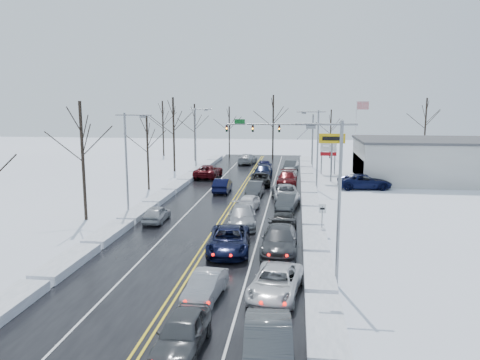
# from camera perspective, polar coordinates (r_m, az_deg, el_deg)

# --- Properties ---
(ground) EXTENTS (160.00, 160.00, 0.00)m
(ground) POSITION_cam_1_polar(r_m,az_deg,el_deg) (44.37, -1.25, -3.40)
(ground) COLOR white
(ground) RESTS_ON ground
(road_surface) EXTENTS (14.00, 84.00, 0.01)m
(road_surface) POSITION_cam_1_polar(r_m,az_deg,el_deg) (46.30, -0.89, -2.84)
(road_surface) COLOR black
(road_surface) RESTS_ON ground
(snow_bank_left) EXTENTS (1.70, 72.00, 0.54)m
(snow_bank_left) POSITION_cam_1_polar(r_m,az_deg,el_deg) (47.92, -9.94, -2.56)
(snow_bank_left) COLOR white
(snow_bank_left) RESTS_ON ground
(snow_bank_right) EXTENTS (1.70, 72.00, 0.54)m
(snow_bank_right) POSITION_cam_1_polar(r_m,az_deg,el_deg) (45.91, 8.56, -3.06)
(snow_bank_right) COLOR white
(snow_bank_right) RESTS_ON ground
(traffic_signal_mast) EXTENTS (13.28, 0.39, 8.00)m
(traffic_signal_mast) POSITION_cam_1_polar(r_m,az_deg,el_deg) (70.97, 4.76, 5.95)
(traffic_signal_mast) COLOR slate
(traffic_signal_mast) RESTS_ON ground
(tires_plus_sign) EXTENTS (3.20, 0.34, 6.00)m
(tires_plus_sign) POSITION_cam_1_polar(r_m,az_deg,el_deg) (59.15, 11.15, 4.60)
(tires_plus_sign) COLOR slate
(tires_plus_sign) RESTS_ON ground
(used_vehicles_sign) EXTENTS (2.20, 0.22, 4.65)m
(used_vehicles_sign) POSITION_cam_1_polar(r_m,az_deg,el_deg) (65.27, 10.73, 3.59)
(used_vehicles_sign) COLOR slate
(used_vehicles_sign) RESTS_ON ground
(speed_limit_sign) EXTENTS (0.55, 0.09, 2.35)m
(speed_limit_sign) POSITION_cam_1_polar(r_m,az_deg,el_deg) (35.83, 10.00, -4.03)
(speed_limit_sign) COLOR slate
(speed_limit_sign) RESTS_ON ground
(flagpole) EXTENTS (1.87, 1.20, 10.00)m
(flagpole) POSITION_cam_1_polar(r_m,az_deg,el_deg) (73.45, 14.06, 6.17)
(flagpole) COLOR silver
(flagpole) RESTS_ON ground
(dealership_building) EXTENTS (20.40, 12.40, 5.30)m
(dealership_building) POSITION_cam_1_polar(r_m,az_deg,el_deg) (63.75, 23.13, 2.24)
(dealership_building) COLOR beige
(dealership_building) RESTS_ON ground
(streetlight_se) EXTENTS (3.20, 0.25, 9.00)m
(streetlight_se) POSITION_cam_1_polar(r_m,az_deg,el_deg) (25.31, 11.60, -1.26)
(streetlight_se) COLOR slate
(streetlight_se) RESTS_ON ground
(streetlight_ne) EXTENTS (3.20, 0.25, 9.00)m
(streetlight_ne) POSITION_cam_1_polar(r_m,az_deg,el_deg) (53.03, 9.24, 4.43)
(streetlight_ne) COLOR slate
(streetlight_ne) RESTS_ON ground
(streetlight_sw) EXTENTS (3.20, 0.25, 9.00)m
(streetlight_sw) POSITION_cam_1_polar(r_m,az_deg,el_deg) (41.67, -13.46, 2.90)
(streetlight_sw) COLOR slate
(streetlight_sw) RESTS_ON ground
(streetlight_nw) EXTENTS (3.20, 0.25, 9.00)m
(streetlight_nw) POSITION_cam_1_polar(r_m,az_deg,el_deg) (68.50, -5.29, 5.67)
(streetlight_nw) COLOR slate
(streetlight_nw) RESTS_ON ground
(tree_left_b) EXTENTS (4.00, 4.00, 10.00)m
(tree_left_b) POSITION_cam_1_polar(r_m,az_deg,el_deg) (40.93, -18.75, 4.90)
(tree_left_b) COLOR #2D231C
(tree_left_b) RESTS_ON ground
(tree_left_c) EXTENTS (3.40, 3.40, 8.50)m
(tree_left_c) POSITION_cam_1_polar(r_m,az_deg,el_deg) (53.61, -11.25, 5.10)
(tree_left_c) COLOR #2D231C
(tree_left_c) RESTS_ON ground
(tree_left_d) EXTENTS (4.20, 4.20, 10.50)m
(tree_left_d) POSITION_cam_1_polar(r_m,az_deg,el_deg) (67.13, -8.12, 7.27)
(tree_left_d) COLOR #2D231C
(tree_left_d) RESTS_ON ground
(tree_left_e) EXTENTS (3.80, 3.80, 9.50)m
(tree_left_e) POSITION_cam_1_polar(r_m,az_deg,el_deg) (78.72, -5.55, 7.14)
(tree_left_e) COLOR #2D231C
(tree_left_e) RESTS_ON ground
(tree_far_a) EXTENTS (4.00, 4.00, 10.00)m
(tree_far_a) POSITION_cam_1_polar(r_m,az_deg,el_deg) (86.30, -9.40, 7.51)
(tree_far_a) COLOR #2D231C
(tree_far_a) RESTS_ON ground
(tree_far_b) EXTENTS (3.60, 3.60, 9.00)m
(tree_far_b) POSITION_cam_1_polar(r_m,az_deg,el_deg) (84.75, -1.32, 7.12)
(tree_far_b) COLOR #2D231C
(tree_far_b) RESTS_ON ground
(tree_far_c) EXTENTS (4.40, 4.40, 11.00)m
(tree_far_c) POSITION_cam_1_polar(r_m,az_deg,el_deg) (81.92, 4.07, 7.99)
(tree_far_c) COLOR #2D231C
(tree_far_c) RESTS_ON ground
(tree_far_d) EXTENTS (3.40, 3.40, 8.50)m
(tree_far_d) POSITION_cam_1_polar(r_m,az_deg,el_deg) (83.58, 11.02, 6.68)
(tree_far_d) COLOR #2D231C
(tree_far_d) RESTS_ON ground
(tree_far_e) EXTENTS (4.20, 4.20, 10.50)m
(tree_far_e) POSITION_cam_1_polar(r_m,az_deg,el_deg) (86.61, 21.73, 7.20)
(tree_far_e) COLOR #2D231C
(tree_far_e) RESTS_ON ground
(queued_car_0) EXTENTS (1.92, 4.52, 1.53)m
(queued_car_0) POSITION_cam_1_polar(r_m,az_deg,el_deg) (20.34, -7.02, -19.91)
(queued_car_0) COLOR #424548
(queued_car_0) RESTS_ON ground
(queued_car_1) EXTENTS (1.84, 4.23, 1.35)m
(queued_car_1) POSITION_cam_1_polar(r_m,az_deg,el_deg) (24.76, -4.22, -14.23)
(queued_car_1) COLOR #95979C
(queued_car_1) RESTS_ON ground
(queued_car_2) EXTENTS (3.16, 6.05, 1.63)m
(queued_car_2) POSITION_cam_1_polar(r_m,az_deg,el_deg) (31.76, -1.37, -8.73)
(queued_car_2) COLOR black
(queued_car_2) RESTS_ON ground
(queued_car_3) EXTENTS (2.83, 5.70, 1.59)m
(queued_car_3) POSITION_cam_1_polar(r_m,az_deg,el_deg) (38.05, 0.25, -5.61)
(queued_car_3) COLOR #9EA0A6
(queued_car_3) RESTS_ON ground
(queued_car_4) EXTENTS (2.24, 4.43, 1.45)m
(queued_car_4) POSITION_cam_1_polar(r_m,az_deg,el_deg) (43.05, 0.95, -3.80)
(queued_car_4) COLOR silver
(queued_car_4) RESTS_ON ground
(queued_car_5) EXTENTS (1.77, 4.60, 1.50)m
(queued_car_5) POSITION_cam_1_polar(r_m,az_deg,el_deg) (49.96, 1.82, -1.92)
(queued_car_5) COLOR #393B3E
(queued_car_5) RESTS_ON ground
(queued_car_6) EXTENTS (2.77, 5.39, 1.45)m
(queued_car_6) POSITION_cam_1_polar(r_m,az_deg,el_deg) (56.00, 2.47, -0.66)
(queued_car_6) COLOR black
(queued_car_6) RESTS_ON ground
(queued_car_7) EXTENTS (2.34, 5.72, 1.66)m
(queued_car_7) POSITION_cam_1_polar(r_m,az_deg,el_deg) (61.42, 2.78, 0.25)
(queued_car_7) COLOR black
(queued_car_7) RESTS_ON ground
(queued_car_8) EXTENTS (2.56, 5.12, 1.67)m
(queued_car_8) POSITION_cam_1_polar(r_m,az_deg,el_deg) (66.89, 3.04, 1.02)
(queued_car_8) COLOR black
(queued_car_8) RESTS_ON ground
(queued_car_10) EXTENTS (3.06, 5.47, 1.45)m
(queued_car_10) POSITION_cam_1_polar(r_m,az_deg,el_deg) (25.11, 4.32, -13.88)
(queued_car_10) COLOR silver
(queued_car_10) RESTS_ON ground
(queued_car_11) EXTENTS (2.42, 5.82, 1.68)m
(queued_car_11) POSITION_cam_1_polar(r_m,az_deg,el_deg) (31.80, 4.83, -8.74)
(queued_car_11) COLOR #3E4043
(queued_car_11) RESTS_ON ground
(queued_car_12) EXTENTS (2.33, 5.03, 1.67)m
(queued_car_12) POSITION_cam_1_polar(r_m,az_deg,el_deg) (35.64, 5.14, -6.71)
(queued_car_12) COLOR black
(queued_car_12) RESTS_ON ground
(queued_car_13) EXTENTS (2.14, 4.82, 1.54)m
(queued_car_13) POSITION_cam_1_polar(r_m,az_deg,el_deg) (43.62, 5.74, -3.67)
(queued_car_13) COLOR #383B3C
(queued_car_13) RESTS_ON ground
(queued_car_14) EXTENTS (3.24, 5.83, 1.54)m
(queued_car_14) POSITION_cam_1_polar(r_m,az_deg,el_deg) (47.99, 5.56, -2.44)
(queued_car_14) COLOR #94959B
(queued_car_14) RESTS_ON ground
(queued_car_15) EXTENTS (2.41, 5.68, 1.63)m
(queued_car_15) POSITION_cam_1_polar(r_m,az_deg,el_deg) (56.33, 5.75, -0.64)
(queued_car_15) COLOR #49090C
(queued_car_15) RESTS_ON ground
(queued_car_16) EXTENTS (2.48, 5.00, 1.64)m
(queued_car_16) POSITION_cam_1_polar(r_m,az_deg,el_deg) (60.28, 5.90, 0.03)
(queued_car_16) COLOR silver
(queued_car_16) RESTS_ON ground
(queued_car_17) EXTENTS (2.25, 4.85, 1.54)m
(queued_car_17) POSITION_cam_1_polar(r_m,az_deg,el_deg) (67.58, 6.21, 1.07)
(queued_car_17) COLOR #3E4143
(queued_car_17) RESTS_ON ground
(oncoming_car_0) EXTENTS (1.66, 4.69, 1.54)m
(oncoming_car_0) POSITION_cam_1_polar(r_m,az_deg,el_deg) (51.95, -2.14, -1.47)
(oncoming_car_0) COLOR black
(oncoming_car_0) RESTS_ON ground
(oncoming_car_1) EXTENTS (3.28, 6.32, 1.70)m
(oncoming_car_1) POSITION_cam_1_polar(r_m,az_deg,el_deg) (61.80, -3.87, 0.30)
(oncoming_car_1) COLOR #4C0A0F
(oncoming_car_1) RESTS_ON ground
(oncoming_car_2) EXTENTS (3.03, 5.88, 1.63)m
(oncoming_car_2) POSITION_cam_1_polar(r_m,az_deg,el_deg) (75.08, 0.90, 1.98)
(oncoming_car_2) COLOR #9A9DA1
(oncoming_car_2) RESTS_ON ground
(oncoming_car_3) EXTENTS (1.68, 4.10, 1.39)m
(oncoming_car_3) POSITION_cam_1_polar(r_m,az_deg,el_deg) (39.91, -10.13, -5.04)
(oncoming_car_3) COLOR #A2A5AA
(oncoming_car_3) RESTS_ON ground
(parked_car_0) EXTENTS (6.32, 3.36, 1.69)m
(parked_car_0) POSITION_cam_1_polar(r_m,az_deg,el_deg) (55.65, 14.92, -1.05)
(parked_car_0) COLOR black
(parked_car_0) RESTS_ON ground
(parked_car_1) EXTENTS (2.75, 5.88, 1.66)m
(parked_car_1) POSITION_cam_1_polar(r_m,az_deg,el_deg) (61.93, 16.74, -0.07)
(parked_car_1) COLOR #444649
(parked_car_1) RESTS_ON ground
(parked_car_2) EXTENTS (2.08, 4.33, 1.43)m
(parked_car_2) POSITION_cam_1_polar(r_m,az_deg,el_deg) (67.42, 14.41, 0.80)
(parked_car_2) COLOR black
(parked_car_2) RESTS_ON ground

